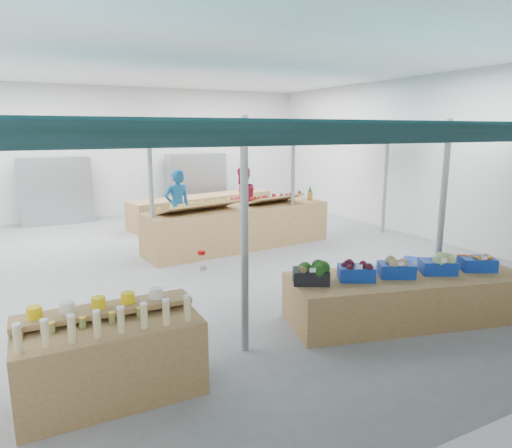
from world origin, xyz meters
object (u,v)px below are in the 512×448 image
object	(u,v)px
vendor_left	(177,207)
fruit_counter	(240,227)
vendor_right	(242,202)
bottle_shelf	(111,357)
crate_stack	(410,275)
veg_counter	(406,297)

from	to	relation	value
vendor_left	fruit_counter	bearing A→B (deg)	131.08
vendor_left	vendor_right	xyz separation A→B (m)	(1.80, 0.00, 0.00)
bottle_shelf	fruit_counter	bearing A→B (deg)	53.13
vendor_right	crate_stack	bearing A→B (deg)	92.18
crate_stack	vendor_right	bearing A→B (deg)	98.59
veg_counter	vendor_left	xyz separation A→B (m)	(-1.59, 6.16, 0.59)
veg_counter	fruit_counter	xyz separation A→B (m)	(-0.39, 5.06, 0.16)
veg_counter	vendor_right	xyz separation A→B (m)	(0.21, 6.16, 0.59)
veg_counter	crate_stack	xyz separation A→B (m)	(1.01, 0.90, -0.06)
veg_counter	crate_stack	bearing A→B (deg)	56.03
bottle_shelf	crate_stack	xyz separation A→B (m)	(5.34, 0.96, -0.17)
crate_stack	vendor_left	distance (m)	5.91
bottle_shelf	fruit_counter	xyz separation A→B (m)	(3.94, 5.12, 0.05)
veg_counter	fruit_counter	distance (m)	5.08
crate_stack	veg_counter	bearing A→B (deg)	-138.16
veg_counter	vendor_right	bearing A→B (deg)	102.23
veg_counter	vendor_right	distance (m)	6.20
veg_counter	fruit_counter	size ratio (longest dim) A/B	0.76
vendor_left	veg_counter	bearing A→B (deg)	98.05
fruit_counter	vendor_left	world-z (taller)	vendor_left
crate_stack	bottle_shelf	bearing A→B (deg)	-169.81
veg_counter	crate_stack	size ratio (longest dim) A/B	6.23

